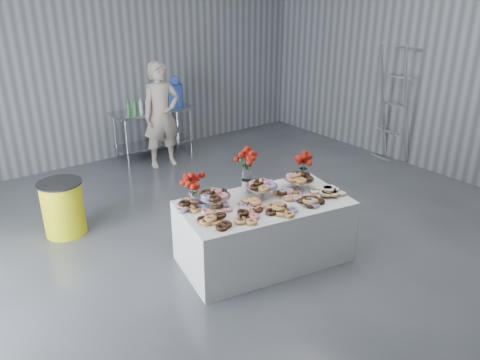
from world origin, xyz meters
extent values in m
plane|color=#3B3E44|center=(0.00, 0.00, 0.00)|extent=(9.00, 9.00, 0.00)
cube|color=gray|center=(0.00, 4.50, 2.00)|extent=(8.00, 0.04, 4.00)
cube|color=silver|center=(-0.14, 0.09, 0.38)|extent=(2.05, 1.34, 0.75)
cube|color=silver|center=(0.51, 4.10, 0.88)|extent=(1.50, 0.60, 0.04)
cube|color=silver|center=(0.51, 4.10, 0.25)|extent=(1.40, 0.55, 0.03)
cylinder|color=silver|center=(-0.14, 3.85, 0.43)|extent=(0.04, 0.04, 0.86)
cylinder|color=silver|center=(1.16, 3.85, 0.43)|extent=(0.04, 0.04, 0.86)
cylinder|color=silver|center=(-0.14, 4.35, 0.43)|extent=(0.04, 0.04, 0.86)
cylinder|color=silver|center=(1.16, 4.35, 0.43)|extent=(0.04, 0.04, 0.86)
cylinder|color=silver|center=(-0.66, 0.34, 0.81)|extent=(0.06, 0.06, 0.12)
cylinder|color=silver|center=(-0.66, 0.34, 0.88)|extent=(0.36, 0.36, 0.01)
cylinder|color=silver|center=(-0.07, 0.23, 0.81)|extent=(0.06, 0.06, 0.12)
cylinder|color=silver|center=(-0.07, 0.23, 0.88)|extent=(0.36, 0.36, 0.01)
cylinder|color=silver|center=(0.42, 0.13, 0.81)|extent=(0.06, 0.06, 0.12)
cylinder|color=silver|center=(0.42, 0.13, 0.88)|extent=(0.36, 0.36, 0.01)
cylinder|color=white|center=(-0.83, 0.47, 0.84)|extent=(0.11, 0.11, 0.18)
cylinder|color=#1E5919|center=(-0.83, 0.47, 0.97)|extent=(0.04, 0.04, 0.18)
cylinder|color=white|center=(0.60, 0.25, 0.84)|extent=(0.11, 0.11, 0.18)
cylinder|color=#1E5919|center=(0.60, 0.25, 0.97)|extent=(0.04, 0.04, 0.18)
cylinder|color=silver|center=(-0.13, 0.44, 0.82)|extent=(0.14, 0.14, 0.15)
cylinder|color=white|center=(-0.13, 0.44, 0.99)|extent=(0.11, 0.11, 0.18)
cylinder|color=#1E5919|center=(-0.13, 0.44, 1.12)|extent=(0.04, 0.04, 0.18)
cylinder|color=#4367E6|center=(1.01, 4.10, 1.10)|extent=(0.28, 0.28, 0.40)
sphere|color=#4367E6|center=(1.01, 4.10, 1.36)|extent=(0.20, 0.20, 0.20)
imported|color=#CC8C93|center=(0.43, 3.58, 0.92)|extent=(0.72, 0.51, 1.84)
cylinder|color=yellow|center=(-1.81, 2.13, 0.35)|extent=(0.52, 0.52, 0.70)
cylinder|color=black|center=(-1.81, 2.13, 0.71)|extent=(0.56, 0.56, 0.02)
camera|label=1|loc=(-3.22, -3.55, 3.03)|focal=35.00mm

